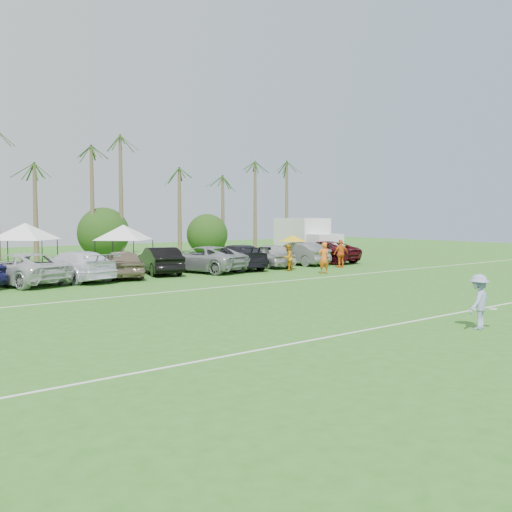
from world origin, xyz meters
TOP-DOWN VIEW (x-y plane):
  - ground at (0.00, 0.00)m, footprint 120.00×120.00m
  - field_lines at (0.00, 8.00)m, footprint 80.00×12.10m
  - palm_tree_5 at (0.00, 38.00)m, footprint 2.40×2.40m
  - palm_tree_6 at (4.00, 38.00)m, footprint 2.40×2.40m
  - palm_tree_7 at (8.00, 38.00)m, footprint 2.40×2.40m
  - palm_tree_8 at (13.00, 38.00)m, footprint 2.40×2.40m
  - palm_tree_9 at (18.00, 38.00)m, footprint 2.40×2.40m
  - palm_tree_10 at (23.00, 38.00)m, footprint 2.40×2.40m
  - palm_tree_11 at (27.00, 38.00)m, footprint 2.40×2.40m
  - bush_tree_2 at (6.00, 39.00)m, footprint 4.00×4.00m
  - bush_tree_3 at (16.00, 39.00)m, footprint 4.00×4.00m
  - sideline_player_a at (10.37, 15.57)m, footprint 0.84×0.68m
  - sideline_player_b at (9.84, 18.40)m, footprint 1.04×0.93m
  - sideline_player_c at (14.37, 17.84)m, footprint 1.25×0.72m
  - box_truck at (17.78, 24.91)m, footprint 3.59×7.07m
  - canopy_tent_left at (-4.22, 27.89)m, footprint 4.63×4.63m
  - canopy_tent_right at (1.59, 25.84)m, footprint 4.42×4.42m
  - market_umbrella at (13.10, 21.52)m, footprint 2.01×2.01m
  - frisbee_player at (1.61, -0.12)m, footprint 1.26×0.88m
  - parked_car_2 at (-6.46, 21.42)m, footprint 4.39×6.66m
  - parked_car_3 at (-3.60, 21.30)m, footprint 3.54×6.23m
  - parked_car_4 at (-0.74, 21.26)m, footprint 3.20×5.34m
  - parked_car_5 at (2.12, 21.84)m, footprint 3.00×5.45m
  - parked_car_6 at (4.98, 21.25)m, footprint 4.34×6.65m
  - parked_car_7 at (7.84, 21.47)m, footprint 3.20×6.14m
  - parked_car_8 at (10.70, 21.32)m, footprint 3.05×5.31m
  - parked_car_9 at (13.56, 21.48)m, footprint 2.14×5.27m
  - parked_car_10 at (16.42, 21.81)m, footprint 3.68×6.47m

SIDE VIEW (x-z plane):
  - ground at x=0.00m, z-range 0.00..0.00m
  - field_lines at x=0.00m, z-range 0.00..0.01m
  - parked_car_2 at x=-6.46m, z-range 0.00..1.70m
  - parked_car_3 at x=-3.60m, z-range 0.00..1.70m
  - parked_car_4 at x=-0.74m, z-range 0.00..1.70m
  - parked_car_5 at x=2.12m, z-range 0.00..1.70m
  - parked_car_6 at x=4.98m, z-range 0.00..1.70m
  - parked_car_7 at x=7.84m, z-range 0.00..1.70m
  - parked_car_8 at x=10.70m, z-range 0.00..1.70m
  - parked_car_9 at x=13.56m, z-range 0.00..1.70m
  - parked_car_10 at x=16.42m, z-range 0.00..1.70m
  - sideline_player_b at x=9.84m, z-range 0.00..1.78m
  - frisbee_player at x=1.61m, z-range 0.00..1.78m
  - sideline_player_a at x=10.37m, z-range 0.00..2.00m
  - sideline_player_c at x=14.37m, z-range 0.00..2.00m
  - bush_tree_2 at x=6.00m, z-range -0.20..3.80m
  - bush_tree_3 at x=16.00m, z-range -0.20..3.80m
  - box_truck at x=17.78m, z-range 0.12..3.60m
  - market_umbrella at x=13.10m, z-range 0.89..3.13m
  - canopy_tent_right at x=1.59m, z-range 1.28..4.86m
  - canopy_tent_left at x=-4.22m, z-range 1.34..5.08m
  - palm_tree_8 at x=13.00m, z-range 3.03..11.93m
  - palm_tree_5 at x=0.00m, z-range 3.40..13.30m
  - palm_tree_9 at x=18.00m, z-range 3.40..13.30m
  - palm_tree_6 at x=4.00m, z-range 3.76..14.66m
  - palm_tree_10 at x=23.00m, z-range 3.76..14.66m
  - palm_tree_7 at x=8.00m, z-range 4.11..16.01m
  - palm_tree_11 at x=27.00m, z-range 4.11..16.01m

